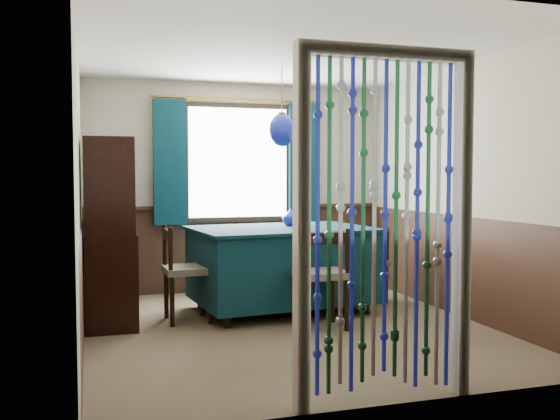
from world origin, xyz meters
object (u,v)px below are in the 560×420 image
object	(u,v)px
chair_far	(256,259)
pendant_lamp	(282,130)
vase_table	(291,217)
chair_left	(184,271)
vase_sideboard	(113,220)
chair_near	(322,275)
dining_table	(282,264)
bowl_shelf	(116,195)
chair_right	(368,262)
sideboard	(109,257)

from	to	relation	value
chair_far	pendant_lamp	bearing A→B (deg)	103.41
chair_far	vase_table	bearing A→B (deg)	118.49
chair_left	vase_sideboard	bearing A→B (deg)	-134.10
pendant_lamp	vase_sideboard	distance (m)	1.93
chair_near	dining_table	bearing A→B (deg)	100.20
vase_table	pendant_lamp	bearing A→B (deg)	-133.21
dining_table	vase_table	bearing A→B (deg)	41.28
chair_near	chair_left	distance (m)	1.33
chair_far	chair_left	world-z (taller)	chair_left
chair_near	bowl_shelf	world-z (taller)	bowl_shelf
chair_right	vase_table	size ratio (longest dim) A/B	4.45
chair_left	bowl_shelf	size ratio (longest dim) A/B	3.96
bowl_shelf	vase_sideboard	bearing A→B (deg)	90.00
sideboard	chair_right	bearing A→B (deg)	0.23
chair_left	vase_table	size ratio (longest dim) A/B	4.96
pendant_lamp	bowl_shelf	world-z (taller)	pendant_lamp
vase_sideboard	chair_far	bearing A→B (deg)	12.39
pendant_lamp	bowl_shelf	distance (m)	1.78
chair_near	chair_left	size ratio (longest dim) A/B	1.00
chair_near	sideboard	world-z (taller)	sideboard
bowl_shelf	vase_sideboard	xyz separation A→B (m)	(0.00, 0.59, -0.27)
pendant_lamp	chair_left	bearing A→B (deg)	-171.86
vase_table	bowl_shelf	distance (m)	1.86
chair_far	chair_left	size ratio (longest dim) A/B	0.89
chair_left	vase_sideboard	world-z (taller)	vase_sideboard
sideboard	chair_near	bearing A→B (deg)	-27.33
sideboard	pendant_lamp	distance (m)	2.13
dining_table	chair_near	world-z (taller)	chair_near
chair_far	bowl_shelf	xyz separation A→B (m)	(-1.59, -0.94, 0.78)
dining_table	vase_sideboard	world-z (taller)	vase_sideboard
vase_sideboard	chair_right	bearing A→B (deg)	-6.07
bowl_shelf	vase_sideboard	size ratio (longest dim) A/B	1.41
sideboard	pendant_lamp	world-z (taller)	pendant_lamp
chair_far	dining_table	bearing A→B (deg)	103.41
chair_left	bowl_shelf	xyz separation A→B (m)	(-0.63, -0.01, 0.73)
pendant_lamp	vase_sideboard	world-z (taller)	pendant_lamp
chair_right	vase_table	world-z (taller)	vase_table
chair_left	vase_table	xyz separation A→B (m)	(1.18, 0.31, 0.47)
chair_far	bowl_shelf	bearing A→B (deg)	39.48
bowl_shelf	chair_near	bearing A→B (deg)	-20.04
dining_table	pendant_lamp	xyz separation A→B (m)	(-0.00, 0.00, 1.37)
sideboard	bowl_shelf	xyz separation A→B (m)	(0.06, -0.32, 0.61)
sideboard	vase_sideboard	world-z (taller)	sideboard
sideboard	chair_left	bearing A→B (deg)	-23.88
chair_right	vase_sideboard	distance (m)	2.75
chair_far	sideboard	distance (m)	1.77
dining_table	pendant_lamp	bearing A→B (deg)	174.48
chair_right	vase_sideboard	world-z (taller)	vase_sideboard
chair_near	bowl_shelf	bearing A→B (deg)	161.14
pendant_lamp	chair_far	bearing A→B (deg)	94.65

